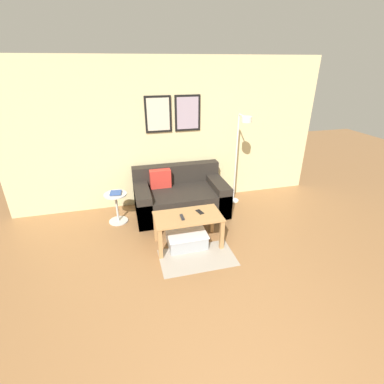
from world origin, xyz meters
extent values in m
cube|color=beige|center=(0.00, 3.58, 1.27)|extent=(5.60, 0.06, 2.55)
cube|color=black|center=(-0.19, 3.54, 1.64)|extent=(0.45, 0.02, 0.60)
cube|color=beige|center=(-0.19, 3.53, 1.64)|extent=(0.38, 0.01, 0.53)
cube|color=black|center=(0.32, 3.54, 1.64)|extent=(0.45, 0.02, 0.60)
cube|color=#A393A8|center=(0.32, 3.53, 1.64)|extent=(0.38, 0.01, 0.53)
cube|color=#A39989|center=(0.00, 1.74, 0.00)|extent=(1.02, 0.60, 0.01)
cube|color=#28231E|center=(0.06, 3.05, 0.22)|extent=(1.56, 0.94, 0.44)
cube|color=#28231E|center=(0.06, 3.41, 0.61)|extent=(1.56, 0.20, 0.34)
cube|color=#28231E|center=(-0.60, 3.05, 0.28)|extent=(0.24, 0.94, 0.56)
cube|color=#28231E|center=(0.72, 3.05, 0.28)|extent=(0.24, 0.94, 0.56)
cube|color=red|center=(-0.25, 3.24, 0.60)|extent=(0.36, 0.14, 0.32)
cube|color=#AD7F4C|center=(-0.04, 2.09, 0.46)|extent=(0.95, 0.52, 0.02)
cube|color=#AD7F4C|center=(-0.48, 1.86, 0.23)|extent=(0.06, 0.06, 0.45)
cube|color=#AD7F4C|center=(0.39, 1.86, 0.23)|extent=(0.06, 0.06, 0.45)
cube|color=#AD7F4C|center=(-0.48, 2.31, 0.23)|extent=(0.06, 0.06, 0.45)
cube|color=#AD7F4C|center=(0.39, 2.31, 0.23)|extent=(0.06, 0.06, 0.45)
cube|color=#9EA3A8|center=(-0.07, 2.07, 0.10)|extent=(0.54, 0.42, 0.20)
cube|color=silver|center=(-0.07, 2.07, 0.21)|extent=(0.57, 0.44, 0.02)
cylinder|color=white|center=(1.14, 3.22, 0.01)|extent=(0.20, 0.20, 0.02)
cylinder|color=white|center=(1.14, 3.22, 0.83)|extent=(0.03, 0.03, 1.62)
cylinder|color=white|center=(1.14, 3.07, 1.64)|extent=(0.02, 0.30, 0.02)
cylinder|color=white|center=(1.14, 2.92, 1.61)|extent=(0.17, 0.17, 0.09)
cylinder|color=silver|center=(-1.03, 3.00, 0.01)|extent=(0.31, 0.31, 0.01)
cylinder|color=silver|center=(-1.03, 3.00, 0.26)|extent=(0.04, 0.04, 0.48)
cylinder|color=silver|center=(-1.03, 3.00, 0.50)|extent=(0.37, 0.37, 0.02)
cube|color=#4C4C51|center=(-1.02, 2.99, 0.52)|extent=(0.18, 0.17, 0.01)
cube|color=#335199|center=(-1.02, 3.00, 0.54)|extent=(0.19, 0.20, 0.02)
cube|color=#232328|center=(-0.14, 2.06, 0.48)|extent=(0.04, 0.15, 0.02)
cube|color=black|center=(0.15, 2.15, 0.48)|extent=(0.10, 0.15, 0.01)
camera|label=1|loc=(-0.85, -1.21, 2.44)|focal=26.00mm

